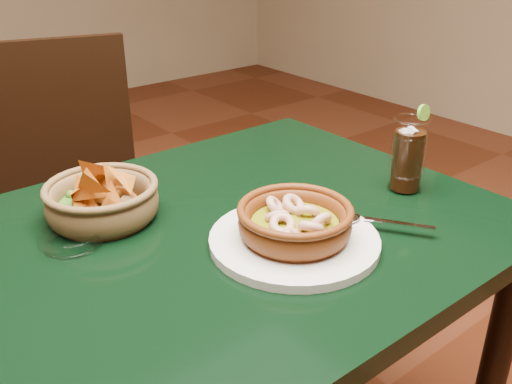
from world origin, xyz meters
TOP-DOWN VIEW (x-y plane):
  - dining_table at (0.00, 0.00)m, footprint 1.20×0.80m
  - dining_chair at (0.05, 0.71)m, footprint 0.55×0.55m
  - shrimp_plate at (0.14, -0.13)m, footprint 0.36×0.30m
  - chip_basket at (-0.08, 0.17)m, footprint 0.24×0.24m
  - guacamole_ramekin at (-0.11, 0.21)m, footprint 0.13×0.13m
  - cola_drink at (0.47, -0.11)m, footprint 0.15×0.15m
  - glass_ashtray at (-0.16, 0.11)m, footprint 0.12×0.12m

SIDE VIEW (x-z plane):
  - dining_chair at x=0.05m, z-range 0.05..1.02m
  - dining_table at x=0.00m, z-range 0.28..1.03m
  - glass_ashtray at x=-0.16m, z-range 0.75..0.78m
  - guacamole_ramekin at x=-0.11m, z-range 0.75..0.80m
  - shrimp_plate at x=0.14m, z-range 0.74..0.83m
  - chip_basket at x=-0.08m, z-range 0.71..0.87m
  - cola_drink at x=0.47m, z-range 0.74..0.91m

